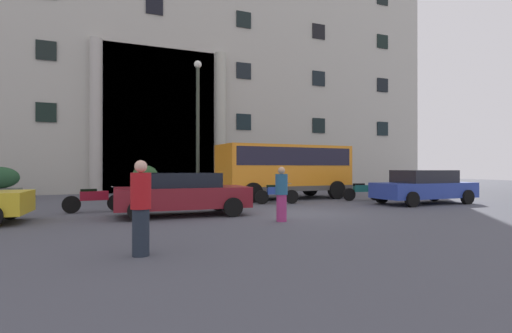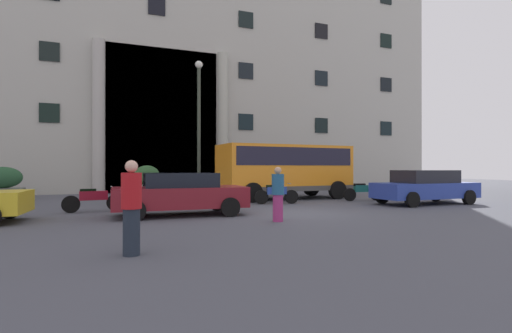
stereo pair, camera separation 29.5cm
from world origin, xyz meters
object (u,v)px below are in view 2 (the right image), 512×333
at_px(hedge_planter_west, 147,181).
at_px(pedestrian_woman_with_bag, 131,207).
at_px(hedge_planter_entrance_right, 240,182).
at_px(parked_sedan_second, 425,187).
at_px(motorcycle_far_end, 362,191).
at_px(motorcycle_near_kerb, 92,199).
at_px(hedge_planter_entrance_left, 3,184).
at_px(scooter_by_planter, 276,193).
at_px(hedge_planter_far_east, 341,180).
at_px(parked_coupe_end, 180,193).
at_px(lamppost_plaza_centre, 199,117).
at_px(orange_minibus, 285,167).
at_px(bus_stop_sign, 347,167).
at_px(pedestrian_woman_dark_dress, 278,194).

distance_m(hedge_planter_west, pedestrian_woman_with_bag, 14.93).
relative_size(hedge_planter_entrance_right, parked_sedan_second, 0.31).
relative_size(motorcycle_far_end, motorcycle_near_kerb, 0.96).
xyz_separation_m(hedge_planter_entrance_left, scooter_by_planter, (11.56, -6.86, -0.32)).
distance_m(hedge_planter_far_east, motorcycle_near_kerb, 17.11).
height_order(parked_coupe_end, motorcycle_near_kerb, parked_coupe_end).
distance_m(motorcycle_far_end, lamppost_plaza_centre, 9.24).
bearing_deg(orange_minibus, hedge_planter_west, 139.14).
bearing_deg(motorcycle_far_end, scooter_by_planter, -172.35).
relative_size(scooter_by_planter, pedestrian_woman_with_bag, 1.12).
relative_size(bus_stop_sign, parked_sedan_second, 0.56).
xyz_separation_m(bus_stop_sign, scooter_by_planter, (-6.17, -3.65, -1.14)).
distance_m(pedestrian_woman_with_bag, lamppost_plaza_centre, 13.87).
bearing_deg(pedestrian_woman_with_bag, bus_stop_sign, 44.47).
xyz_separation_m(hedge_planter_west, lamppost_plaza_centre, (2.50, -2.04, 3.45)).
bearing_deg(hedge_planter_entrance_left, pedestrian_woman_dark_dress, -51.01).
bearing_deg(hedge_planter_west, lamppost_plaza_centre, -39.20).
relative_size(bus_stop_sign, hedge_planter_entrance_left, 1.42).
bearing_deg(hedge_planter_far_east, lamppost_plaza_centre, -168.38).
bearing_deg(pedestrian_woman_dark_dress, scooter_by_planter, -174.89).
bearing_deg(motorcycle_far_end, orange_minibus, 150.18).
distance_m(hedge_planter_far_east, hedge_planter_entrance_right, 7.23).
xyz_separation_m(scooter_by_planter, pedestrian_woman_dark_dress, (-2.10, -4.83, 0.34)).
distance_m(bus_stop_sign, hedge_planter_west, 11.46).
height_order(hedge_planter_far_east, hedge_planter_entrance_right, hedge_planter_far_east).
height_order(hedge_planter_west, parked_sedan_second, hedge_planter_west).
height_order(motorcycle_near_kerb, pedestrian_woman_with_bag, pedestrian_woman_with_bag).
bearing_deg(motorcycle_near_kerb, parked_coupe_end, -43.57).
relative_size(hedge_planter_far_east, hedge_planter_entrance_right, 1.01).
height_order(orange_minibus, parked_sedan_second, orange_minibus).
height_order(hedge_planter_entrance_left, lamppost_plaza_centre, lamppost_plaza_centre).
height_order(bus_stop_sign, hedge_planter_far_east, bus_stop_sign).
relative_size(scooter_by_planter, lamppost_plaza_centre, 0.26).
bearing_deg(orange_minibus, hedge_planter_far_east, 33.93).
bearing_deg(hedge_planter_far_east, motorcycle_far_end, -116.87).
xyz_separation_m(parked_sedan_second, motorcycle_far_end, (-1.53, 2.29, -0.29)).
distance_m(hedge_planter_entrance_right, parked_coupe_end, 11.27).
xyz_separation_m(motorcycle_far_end, pedestrian_woman_with_bag, (-10.78, -7.67, 0.41)).
height_order(orange_minibus, bus_stop_sign, orange_minibus).
height_order(bus_stop_sign, lamppost_plaza_centre, lamppost_plaza_centre).
relative_size(parked_coupe_end, motorcycle_far_end, 2.20).
height_order(parked_sedan_second, motorcycle_far_end, parked_sedan_second).
bearing_deg(lamppost_plaza_centre, pedestrian_woman_dark_dress, -89.31).
relative_size(hedge_planter_entrance_right, motorcycle_near_kerb, 0.70).
bearing_deg(scooter_by_planter, hedge_planter_west, 135.03).
xyz_separation_m(hedge_planter_entrance_right, lamppost_plaza_centre, (-3.13, -2.44, 3.61)).
xyz_separation_m(parked_sedan_second, pedestrian_woman_with_bag, (-12.31, -5.38, 0.12)).
xyz_separation_m(hedge_planter_far_east, lamppost_plaza_centre, (-10.36, -2.13, 3.56)).
relative_size(orange_minibus, hedge_planter_far_east, 4.66).
bearing_deg(motorcycle_near_kerb, hedge_planter_entrance_left, 114.87).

